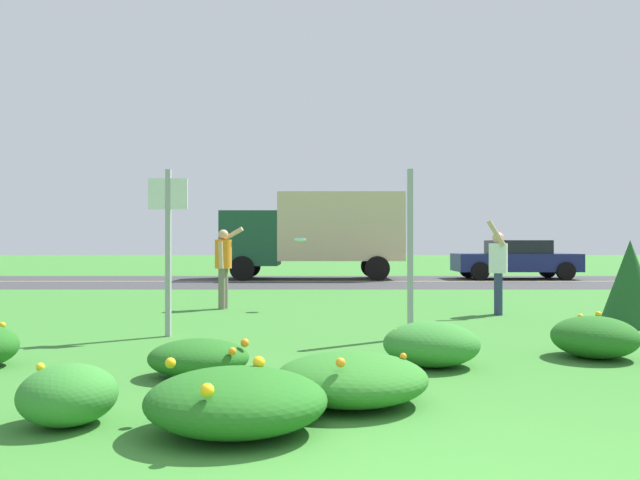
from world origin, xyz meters
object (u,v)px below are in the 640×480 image
object	(u,v)px
sign_post_near_path	(170,235)
sign_post_by_roadside	(412,254)
person_thrower_orange_shirt	(225,261)
car_navy_center_left	(517,259)
box_truck_dark_green	(318,231)
person_catcher_white_shirt	(500,265)
frisbee_pale_blue	(301,240)

from	to	relation	value
sign_post_near_path	sign_post_by_roadside	size ratio (longest dim) A/B	1.01
person_thrower_orange_shirt	car_navy_center_left	distance (m)	14.14
person_thrower_orange_shirt	car_navy_center_left	bearing A→B (deg)	48.79
sign_post_near_path	box_truck_dark_green	size ratio (longest dim) A/B	0.36
person_catcher_white_shirt	box_truck_dark_green	xyz separation A→B (m)	(-3.45, 11.67, 0.88)
sign_post_by_roadside	person_thrower_orange_shirt	xyz separation A→B (m)	(-3.22, 3.89, -0.22)
sign_post_by_roadside	car_navy_center_left	bearing A→B (deg)	67.24
sign_post_by_roadside	frisbee_pale_blue	xyz separation A→B (m)	(-1.67, 3.84, 0.22)
box_truck_dark_green	person_thrower_orange_shirt	bearing A→B (deg)	-99.73
sign_post_by_roadside	frisbee_pale_blue	size ratio (longest dim) A/B	9.77
box_truck_dark_green	sign_post_by_roadside	bearing A→B (deg)	-84.51
frisbee_pale_blue	car_navy_center_left	world-z (taller)	car_navy_center_left
sign_post_by_roadside	car_navy_center_left	distance (m)	15.76
person_thrower_orange_shirt	person_catcher_white_shirt	distance (m)	5.38
car_navy_center_left	sign_post_near_path	bearing A→B (deg)	-123.55
person_catcher_white_shirt	sign_post_by_roadside	bearing A→B (deg)	-125.73
person_catcher_white_shirt	sign_post_near_path	bearing A→B (deg)	-153.89
person_catcher_white_shirt	frisbee_pale_blue	size ratio (longest dim) A/B	7.27
person_thrower_orange_shirt	car_navy_center_left	world-z (taller)	person_thrower_orange_shirt
person_thrower_orange_shirt	sign_post_by_roadside	bearing A→B (deg)	-50.37
car_navy_center_left	sign_post_by_roadside	bearing A→B (deg)	-112.76
person_catcher_white_shirt	car_navy_center_left	bearing A→B (deg)	70.91
sign_post_by_roadside	box_truck_dark_green	bearing A→B (deg)	95.49
person_catcher_white_shirt	frisbee_pale_blue	world-z (taller)	person_catcher_white_shirt
person_catcher_white_shirt	frisbee_pale_blue	xyz separation A→B (m)	(-3.72, 0.98, 0.48)
sign_post_by_roadside	frisbee_pale_blue	distance (m)	4.19
sign_post_near_path	person_thrower_orange_shirt	bearing A→B (deg)	86.84
person_thrower_orange_shirt	box_truck_dark_green	xyz separation A→B (m)	(1.82, 10.64, 0.84)
person_catcher_white_shirt	frisbee_pale_blue	distance (m)	3.88
sign_post_by_roadside	person_thrower_orange_shirt	world-z (taller)	sign_post_by_roadside
sign_post_near_path	person_catcher_white_shirt	bearing A→B (deg)	26.11
frisbee_pale_blue	box_truck_dark_green	xyz separation A→B (m)	(0.27, 10.69, 0.40)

